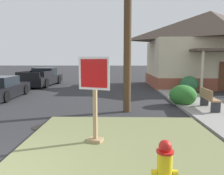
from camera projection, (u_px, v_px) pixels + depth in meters
name	position (u px, v px, depth m)	size (l,w,h in m)	color
grass_corner_patch	(124.00, 150.00, 5.05)	(5.13, 5.64, 0.08)	olive
sidewalk_strip	(212.00, 111.00, 8.79)	(2.20, 15.47, 0.12)	gray
fire_hydrant	(164.00, 173.00, 3.09)	(0.38, 0.34, 0.96)	black
stop_sign	(95.00, 100.00, 5.34)	(0.79, 0.37, 2.17)	#A3845B
manhole_cover	(43.00, 127.00, 6.87)	(0.70, 0.70, 0.02)	black
parked_sedan_black	(1.00, 89.00, 12.09)	(2.00, 4.25, 1.25)	black
pickup_truck_black	(42.00, 78.00, 18.18)	(2.37, 5.20, 1.48)	black
street_bench	(208.00, 98.00, 8.94)	(0.49, 1.46, 0.85)	#93704C
utility_pole	(128.00, 0.00, 8.42)	(1.80, 0.31, 8.71)	#4C3823
corner_house	(209.00, 48.00, 17.44)	(9.86, 7.67, 6.09)	brown
shrub_near_porch	(189.00, 85.00, 13.96)	(1.18, 1.18, 1.12)	#2A5F38
shrub_by_curb	(183.00, 95.00, 10.14)	(1.27, 1.27, 1.00)	#2E702B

